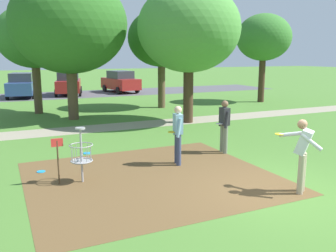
{
  "coord_description": "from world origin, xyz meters",
  "views": [
    {
      "loc": [
        -5.77,
        -6.03,
        3.11
      ],
      "look_at": [
        -1.18,
        3.8,
        1.0
      ],
      "focal_mm": 38.76,
      "sensor_mm": 36.0,
      "label": 1
    }
  ],
  "objects_px": {
    "player_throwing": "(178,132)",
    "player_waiting_left": "(224,123)",
    "frisbee_mid_grass": "(87,153)",
    "tree_near_right": "(69,24)",
    "player_foreground_watching": "(303,151)",
    "parked_car_center_left": "(69,83)",
    "tree_mid_left": "(161,38)",
    "parked_car_center_right": "(120,82)",
    "parked_car_leftmost": "(23,85)",
    "tree_near_left": "(189,29)",
    "tree_mid_center": "(264,38)",
    "tree_mid_right": "(34,37)",
    "disc_golf_basket": "(79,153)",
    "frisbee_by_tee": "(41,172)"
  },
  "relations": [
    {
      "from": "player_throwing",
      "to": "player_waiting_left",
      "type": "xyz_separation_m",
      "value": [
        1.94,
        0.53,
        0.0
      ]
    },
    {
      "from": "frisbee_mid_grass",
      "to": "tree_near_right",
      "type": "distance_m",
      "value": 8.17
    },
    {
      "from": "player_foreground_watching",
      "to": "parked_car_center_left",
      "type": "bearing_deg",
      "value": 92.46
    },
    {
      "from": "tree_mid_left",
      "to": "player_throwing",
      "type": "bearing_deg",
      "value": -111.77
    },
    {
      "from": "frisbee_mid_grass",
      "to": "parked_car_center_right",
      "type": "distance_m",
      "value": 20.04
    },
    {
      "from": "tree_mid_left",
      "to": "parked_car_leftmost",
      "type": "bearing_deg",
      "value": 127.66
    },
    {
      "from": "parked_car_center_right",
      "to": "tree_near_left",
      "type": "bearing_deg",
      "value": -95.68
    },
    {
      "from": "tree_mid_center",
      "to": "tree_mid_right",
      "type": "height_order",
      "value": "tree_mid_center"
    },
    {
      "from": "player_foreground_watching",
      "to": "player_waiting_left",
      "type": "relative_size",
      "value": 1.0
    },
    {
      "from": "player_throwing",
      "to": "parked_car_center_right",
      "type": "xyz_separation_m",
      "value": [
        4.98,
        21.01,
        -0.05
      ]
    },
    {
      "from": "player_waiting_left",
      "to": "tree_mid_right",
      "type": "bearing_deg",
      "value": 112.31
    },
    {
      "from": "disc_golf_basket",
      "to": "parked_car_center_left",
      "type": "bearing_deg",
      "value": 80.7
    },
    {
      "from": "player_throwing",
      "to": "tree_mid_center",
      "type": "bearing_deg",
      "value": 42.31
    },
    {
      "from": "tree_near_left",
      "to": "tree_mid_center",
      "type": "height_order",
      "value": "tree_near_left"
    },
    {
      "from": "disc_golf_basket",
      "to": "parked_car_leftmost",
      "type": "relative_size",
      "value": 0.31
    },
    {
      "from": "player_foreground_watching",
      "to": "player_throwing",
      "type": "xyz_separation_m",
      "value": [
        -1.58,
        3.16,
        -0.02
      ]
    },
    {
      "from": "disc_golf_basket",
      "to": "player_waiting_left",
      "type": "relative_size",
      "value": 0.81
    },
    {
      "from": "frisbee_by_tee",
      "to": "tree_near_left",
      "type": "height_order",
      "value": "tree_near_left"
    },
    {
      "from": "tree_mid_center",
      "to": "parked_car_center_left",
      "type": "distance_m",
      "value": 15.39
    },
    {
      "from": "frisbee_by_tee",
      "to": "tree_near_right",
      "type": "xyz_separation_m",
      "value": [
        2.41,
        8.09,
        4.56
      ]
    },
    {
      "from": "frisbee_by_tee",
      "to": "parked_car_center_right",
      "type": "xyz_separation_m",
      "value": [
        8.67,
        20.08,
        0.91
      ]
    },
    {
      "from": "tree_mid_center",
      "to": "parked_car_leftmost",
      "type": "xyz_separation_m",
      "value": [
        -14.55,
        9.82,
        -3.35
      ]
    },
    {
      "from": "tree_near_right",
      "to": "tree_mid_left",
      "type": "distance_m",
      "value": 6.01
    },
    {
      "from": "player_foreground_watching",
      "to": "parked_car_center_left",
      "type": "height_order",
      "value": "parked_car_center_left"
    },
    {
      "from": "tree_near_left",
      "to": "tree_mid_right",
      "type": "bearing_deg",
      "value": 136.24
    },
    {
      "from": "tree_mid_left",
      "to": "parked_car_leftmost",
      "type": "relative_size",
      "value": 1.3
    },
    {
      "from": "frisbee_by_tee",
      "to": "parked_car_leftmost",
      "type": "bearing_deg",
      "value": 87.7
    },
    {
      "from": "tree_mid_left",
      "to": "parked_car_center_right",
      "type": "height_order",
      "value": "tree_mid_left"
    },
    {
      "from": "frisbee_by_tee",
      "to": "tree_mid_center",
      "type": "bearing_deg",
      "value": 32.23
    },
    {
      "from": "frisbee_by_tee",
      "to": "tree_near_left",
      "type": "relative_size",
      "value": 0.04
    },
    {
      "from": "disc_golf_basket",
      "to": "parked_car_center_right",
      "type": "relative_size",
      "value": 0.31
    },
    {
      "from": "player_waiting_left",
      "to": "parked_car_center_right",
      "type": "distance_m",
      "value": 20.7
    },
    {
      "from": "tree_mid_center",
      "to": "parked_car_leftmost",
      "type": "height_order",
      "value": "tree_mid_center"
    },
    {
      "from": "player_throwing",
      "to": "tree_mid_center",
      "type": "height_order",
      "value": "tree_mid_center"
    },
    {
      "from": "tree_near_left",
      "to": "parked_car_center_right",
      "type": "bearing_deg",
      "value": 84.32
    },
    {
      "from": "player_waiting_left",
      "to": "player_foreground_watching",
      "type": "bearing_deg",
      "value": -95.47
    },
    {
      "from": "tree_near_left",
      "to": "parked_car_leftmost",
      "type": "height_order",
      "value": "tree_near_left"
    },
    {
      "from": "tree_mid_right",
      "to": "parked_car_center_left",
      "type": "xyz_separation_m",
      "value": [
        3.21,
        9.0,
        -3.16
      ]
    },
    {
      "from": "parked_car_leftmost",
      "to": "disc_golf_basket",
      "type": "bearing_deg",
      "value": -89.95
    },
    {
      "from": "frisbee_mid_grass",
      "to": "tree_near_left",
      "type": "relative_size",
      "value": 0.04
    },
    {
      "from": "frisbee_mid_grass",
      "to": "tree_mid_center",
      "type": "distance_m",
      "value": 16.63
    },
    {
      "from": "disc_golf_basket",
      "to": "tree_mid_right",
      "type": "relative_size",
      "value": 0.24
    },
    {
      "from": "frisbee_by_tee",
      "to": "tree_near_right",
      "type": "height_order",
      "value": "tree_near_right"
    },
    {
      "from": "tree_near_right",
      "to": "tree_mid_right",
      "type": "distance_m",
      "value": 3.08
    },
    {
      "from": "parked_car_leftmost",
      "to": "tree_near_right",
      "type": "bearing_deg",
      "value": -81.88
    },
    {
      "from": "player_throwing",
      "to": "player_waiting_left",
      "type": "distance_m",
      "value": 2.01
    },
    {
      "from": "player_waiting_left",
      "to": "parked_car_center_right",
      "type": "height_order",
      "value": "parked_car_center_right"
    },
    {
      "from": "tree_mid_center",
      "to": "parked_car_center_right",
      "type": "relative_size",
      "value": 1.32
    },
    {
      "from": "disc_golf_basket",
      "to": "player_waiting_left",
      "type": "distance_m",
      "value": 4.91
    },
    {
      "from": "tree_near_left",
      "to": "tree_mid_center",
      "type": "bearing_deg",
      "value": 30.1
    }
  ]
}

